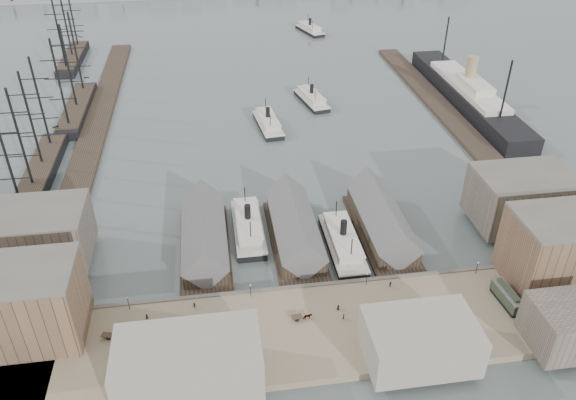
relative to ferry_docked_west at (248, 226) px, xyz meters
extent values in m
plane|color=#4B5757|center=(13.00, -23.25, -2.40)|extent=(900.00, 900.00, 0.00)
cube|color=#847459|center=(13.00, -43.25, -1.40)|extent=(180.00, 30.00, 2.00)
cube|color=#59544C|center=(13.00, -28.45, -1.25)|extent=(180.00, 1.20, 2.30)
cube|color=#2D231C|center=(-55.00, 76.75, -1.60)|extent=(10.00, 220.00, 1.60)
cube|color=#2D231C|center=(91.00, 66.75, -1.60)|extent=(10.00, 180.00, 1.60)
cube|color=#2D231C|center=(-13.00, -7.25, -1.80)|extent=(14.00, 42.00, 1.20)
cube|color=#2D231C|center=(-13.00, -6.25, 1.30)|extent=(12.00, 36.00, 5.00)
cube|color=#59595B|center=(-13.00, -6.25, 3.90)|extent=(12.60, 37.00, 12.60)
cube|color=#2D231C|center=(13.00, -7.25, -1.80)|extent=(14.00, 42.00, 1.20)
cube|color=#2D231C|center=(13.00, -6.25, 1.30)|extent=(12.00, 36.00, 5.00)
cube|color=#59595B|center=(13.00, -6.25, 3.90)|extent=(12.60, 37.00, 12.60)
cube|color=#2D231C|center=(39.00, -7.25, -1.80)|extent=(14.00, 42.00, 1.20)
cube|color=#2D231C|center=(39.00, -6.25, 1.30)|extent=(12.00, 36.00, 5.00)
cube|color=#59595B|center=(39.00, -6.25, 3.90)|extent=(12.60, 37.00, 12.60)
cube|color=brown|center=(-57.00, -35.25, 8.60)|extent=(32.00, 18.00, 18.00)
cube|color=#60564C|center=(-57.00, -5.25, 6.60)|extent=(26.00, 20.00, 14.00)
cube|color=brown|center=(79.00, -35.25, 9.10)|extent=(30.00, 18.00, 19.00)
cube|color=#60564C|center=(81.00, -8.25, 7.10)|extent=(28.00, 20.00, 15.00)
cube|color=gray|center=(33.00, -55.25, 4.60)|extent=(24.00, 16.00, 10.00)
cube|color=gray|center=(-17.00, -55.25, 5.60)|extent=(30.00, 16.00, 12.00)
cube|color=#60564C|center=(68.00, -56.25, 5.10)|extent=(18.00, 14.00, 11.00)
cylinder|color=black|center=(-32.00, -30.25, 1.40)|extent=(0.16, 0.16, 3.60)
sphere|color=silver|center=(-32.00, -30.25, 3.30)|extent=(0.44, 0.44, 0.44)
cylinder|color=black|center=(-2.00, -30.25, 1.40)|extent=(0.16, 0.16, 3.60)
sphere|color=silver|center=(-2.00, -30.25, 3.30)|extent=(0.44, 0.44, 0.44)
cylinder|color=black|center=(28.00, -30.25, 1.40)|extent=(0.16, 0.16, 3.60)
sphere|color=silver|center=(28.00, -30.25, 3.30)|extent=(0.44, 0.44, 0.44)
cylinder|color=black|center=(58.00, -30.25, 1.40)|extent=(0.16, 0.16, 3.60)
sphere|color=silver|center=(58.00, -30.25, 3.30)|extent=(0.44, 0.44, 0.44)
cube|color=black|center=(0.00, 0.00, -1.48)|extent=(8.20, 28.70, 1.84)
cube|color=silver|center=(0.00, 0.00, -0.15)|extent=(8.61, 28.70, 0.51)
cube|color=silver|center=(0.00, 0.00, 1.29)|extent=(6.66, 20.50, 2.25)
cube|color=silver|center=(0.00, 0.00, 2.72)|extent=(7.17, 22.55, 0.41)
cylinder|color=black|center=(0.00, 0.00, 4.98)|extent=(1.84, 1.84, 4.61)
cylinder|color=black|center=(0.00, 9.22, 4.77)|extent=(0.31, 0.31, 6.15)
cylinder|color=black|center=(0.00, -9.22, 4.77)|extent=(0.31, 0.31, 6.15)
cube|color=black|center=(26.00, -11.99, -1.47)|extent=(8.27, 28.96, 1.86)
cube|color=silver|center=(26.00, -11.99, -0.13)|extent=(8.69, 28.96, 0.52)
cube|color=silver|center=(26.00, -11.99, 1.32)|extent=(6.72, 20.68, 2.28)
cube|color=silver|center=(26.00, -11.99, 2.77)|extent=(7.24, 22.75, 0.41)
cylinder|color=black|center=(26.00, -11.99, 5.04)|extent=(1.86, 1.86, 4.65)
cylinder|color=black|center=(26.00, -2.69, 4.84)|extent=(0.31, 0.31, 6.21)
cylinder|color=black|center=(26.00, -21.30, 4.84)|extent=(0.31, 0.31, 6.21)
cube|color=black|center=(14.43, 71.25, -1.57)|extent=(10.18, 26.60, 1.67)
cube|color=silver|center=(14.43, 71.25, -0.36)|extent=(10.54, 26.64, 0.46)
cube|color=silver|center=(14.43, 71.25, 0.94)|extent=(7.99, 19.08, 2.04)
cube|color=silver|center=(14.43, 71.25, 2.23)|extent=(8.65, 20.98, 0.37)
cylinder|color=black|center=(14.43, 71.25, 4.27)|extent=(1.67, 1.67, 4.17)
cylinder|color=black|center=(14.43, 79.59, 4.09)|extent=(0.28, 0.28, 5.56)
cylinder|color=black|center=(14.43, 62.91, 4.09)|extent=(0.28, 0.28, 5.56)
cube|color=black|center=(36.57, 93.61, -1.58)|extent=(12.31, 26.56, 1.65)
cube|color=silver|center=(36.57, 93.61, -0.39)|extent=(12.67, 26.63, 0.46)
cube|color=silver|center=(36.57, 93.61, 0.89)|extent=(9.50, 19.11, 2.01)
cube|color=silver|center=(36.57, 93.61, 2.17)|extent=(10.32, 21.00, 0.37)
cylinder|color=black|center=(36.57, 93.61, 4.18)|extent=(1.65, 1.65, 4.12)
cylinder|color=black|center=(36.57, 101.84, 4.00)|extent=(0.27, 0.27, 5.49)
cylinder|color=black|center=(36.57, 85.38, 4.00)|extent=(0.27, 0.27, 5.49)
cube|color=black|center=(55.35, 200.05, -1.59)|extent=(14.49, 26.28, 1.62)
cube|color=silver|center=(55.35, 200.05, -0.42)|extent=(14.84, 26.39, 0.45)
cube|color=silver|center=(55.35, 200.05, 0.85)|extent=(11.03, 18.98, 1.99)
cube|color=silver|center=(55.35, 200.05, 2.11)|extent=(12.00, 20.84, 0.36)
cylinder|color=black|center=(55.35, 200.05, 4.10)|extent=(1.62, 1.62, 4.06)
cylinder|color=black|center=(55.35, 208.17, 3.92)|extent=(0.27, 0.27, 5.42)
cylinder|color=black|center=(55.35, 191.92, 3.92)|extent=(0.27, 0.27, 5.42)
cube|color=black|center=(-68.32, 39.89, -0.60)|extent=(8.99, 61.96, 3.60)
cube|color=#2D231C|center=(-68.32, 39.89, 1.50)|extent=(8.49, 55.76, 0.60)
cylinder|color=black|center=(-68.32, 18.21, 17.59)|extent=(0.80, 0.80, 33.98)
cylinder|color=black|center=(-68.32, 32.67, 17.59)|extent=(0.80, 0.80, 33.98)
cylinder|color=black|center=(-68.32, 47.12, 17.59)|extent=(0.80, 0.80, 33.98)
cylinder|color=black|center=(-68.32, 61.58, 17.59)|extent=(0.80, 0.80, 33.98)
cube|color=black|center=(-64.58, 96.93, -0.55)|extent=(9.26, 53.50, 3.70)
cube|color=#2D231C|center=(-64.58, 96.93, 1.61)|extent=(8.75, 48.15, 0.62)
cylinder|color=black|center=(-64.58, 78.20, 18.18)|extent=(0.82, 0.82, 34.98)
cylinder|color=black|center=(-64.58, 96.93, 18.18)|extent=(0.82, 0.82, 34.98)
cylinder|color=black|center=(-64.58, 115.66, 18.18)|extent=(0.82, 0.82, 34.98)
cube|color=black|center=(-77.68, 165.30, -0.58)|extent=(9.11, 50.63, 3.65)
cube|color=#2D231C|center=(-77.68, 165.30, 1.55)|extent=(8.61, 45.57, 0.61)
cylinder|color=black|center=(-77.68, 147.58, 17.85)|extent=(0.81, 0.81, 34.43)
cylinder|color=black|center=(-77.68, 165.30, 17.85)|extent=(0.81, 0.81, 34.43)
cylinder|color=black|center=(-77.68, 183.03, 17.85)|extent=(0.81, 0.81, 34.43)
cube|color=black|center=(105.00, 84.20, 0.89)|extent=(14.27, 104.25, 6.58)
cube|color=silver|center=(105.00, 84.20, 5.28)|extent=(12.07, 60.36, 2.19)
cube|color=silver|center=(105.00, 78.71, 8.02)|extent=(8.78, 21.95, 3.29)
cylinder|color=tan|center=(105.00, 84.20, 12.96)|extent=(4.83, 4.83, 10.97)
cube|color=black|center=(60.42, -41.96, 0.03)|extent=(3.42, 10.35, 0.86)
cube|color=#2C3828|center=(60.42, -41.96, 1.85)|extent=(3.57, 10.90, 2.78)
cube|color=#59595B|center=(60.42, -41.96, 3.40)|extent=(3.82, 11.34, 0.32)
imported|color=black|center=(-33.63, -38.64, 0.45)|extent=(1.86, 1.74, 1.70)
cube|color=#3F2D21|center=(-36.13, -39.35, 0.50)|extent=(2.91, 2.16, 0.25)
cylinder|color=black|center=(-35.94, -40.03, 0.15)|extent=(1.08, 0.38, 1.10)
cylinder|color=black|center=(-36.32, -38.68, 0.15)|extent=(1.08, 0.38, 1.10)
imported|color=black|center=(10.75, -40.30, 0.46)|extent=(2.14, 1.18, 1.72)
cube|color=#3F2D21|center=(8.17, -39.98, 0.50)|extent=(2.77, 1.81, 0.25)
cylinder|color=black|center=(8.08, -40.67, 0.15)|extent=(1.10, 0.22, 1.10)
cylinder|color=black|center=(8.25, -39.28, 0.15)|extent=(1.10, 0.22, 1.10)
imported|color=black|center=(34.90, -42.66, 0.43)|extent=(1.77, 1.94, 1.65)
cube|color=#3F2D21|center=(32.38, -43.31, 0.50)|extent=(2.89, 2.11, 0.25)
cylinder|color=black|center=(32.56, -43.99, 0.15)|extent=(1.08, 0.35, 1.10)
cylinder|color=black|center=(32.21, -42.63, 0.15)|extent=(1.08, 0.35, 1.10)
imported|color=black|center=(-27.42, -34.72, 0.51)|extent=(0.79, 0.68, 1.82)
imported|color=black|center=(-25.40, -46.90, 0.47)|extent=(1.08, 1.06, 1.75)
imported|color=black|center=(-16.15, -32.29, 0.39)|extent=(1.16, 0.91, 1.58)
imported|color=black|center=(-8.46, -44.77, 0.45)|extent=(1.05, 0.92, 1.69)
imported|color=black|center=(18.74, -38.16, 0.40)|extent=(0.83, 0.58, 1.60)
imported|color=black|center=(19.27, -41.56, 0.45)|extent=(0.73, 0.77, 1.70)
imported|color=black|center=(33.99, -31.79, 0.41)|extent=(0.63, 0.80, 1.62)
imported|color=black|center=(48.39, -44.26, 0.46)|extent=(0.92, 1.25, 1.73)
imported|color=black|center=(59.57, -39.49, 0.42)|extent=(0.79, 1.03, 1.63)
imported|color=black|center=(73.00, -43.02, 0.40)|extent=(0.91, 0.92, 1.61)
imported|color=black|center=(35.15, -49.80, 0.47)|extent=(1.01, 0.95, 1.74)
camera|label=1|loc=(-8.38, -136.30, 97.06)|focal=35.00mm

